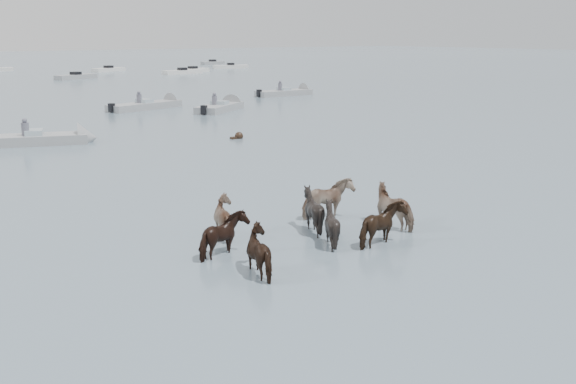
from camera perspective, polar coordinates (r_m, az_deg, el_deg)
ground at (r=16.50m, az=-4.43°, el=-5.11°), size 400.00×400.00×0.00m
pony_herd at (r=17.29m, az=2.36°, el=-2.52°), size 6.88×4.26×1.32m
swimming_pony at (r=34.07m, az=-4.36°, el=4.84°), size 0.72×0.44×0.44m
motorboat_b at (r=34.41m, az=-19.93°, el=4.36°), size 5.65×3.35×1.92m
motorboat_c at (r=48.99m, az=-11.64°, el=7.43°), size 6.42×3.21×1.92m
motorboat_d at (r=47.07m, az=-5.58°, el=7.41°), size 5.31×4.33×1.92m
motorboat_e at (r=58.29m, az=0.27°, el=8.67°), size 5.81×1.66×1.92m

